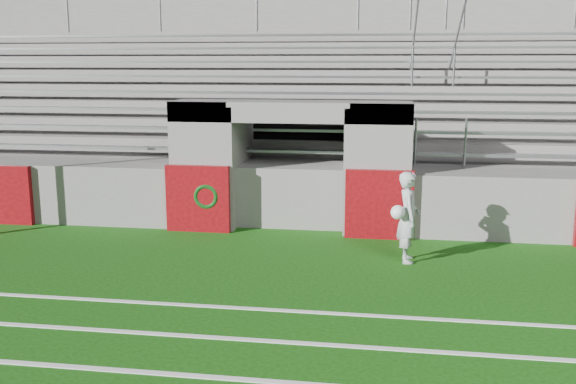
# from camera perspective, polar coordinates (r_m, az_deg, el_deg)

# --- Properties ---
(ground) EXTENTS (90.00, 90.00, 0.00)m
(ground) POSITION_cam_1_polar(r_m,az_deg,el_deg) (9.99, -2.70, -8.21)
(ground) COLOR #12460B
(ground) RESTS_ON ground
(stadium_structure) EXTENTS (26.00, 8.48, 5.42)m
(stadium_structure) POSITION_cam_1_polar(r_m,az_deg,el_deg) (17.39, 2.39, 5.29)
(stadium_structure) COLOR slate
(stadium_structure) RESTS_ON ground
(goalkeeper_with_ball) EXTENTS (0.51, 0.63, 1.56)m
(goalkeeper_with_ball) POSITION_cam_1_polar(r_m,az_deg,el_deg) (11.07, 10.62, -2.18)
(goalkeeper_with_ball) COLOR #AEB4B8
(goalkeeper_with_ball) RESTS_ON ground
(hose_coil) EXTENTS (0.53, 0.15, 0.62)m
(hose_coil) POSITION_cam_1_polar(r_m,az_deg,el_deg) (12.89, -7.26, -0.17)
(hose_coil) COLOR #0D4112
(hose_coil) RESTS_ON ground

